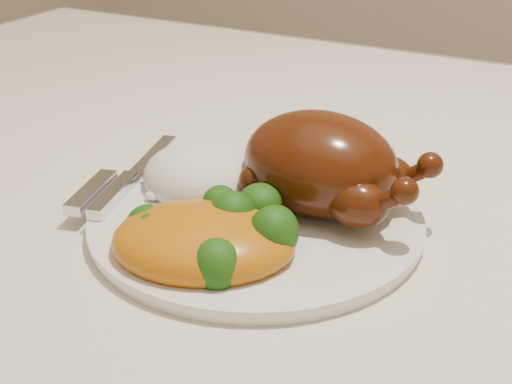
% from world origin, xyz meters
% --- Properties ---
extents(dining_table, '(1.60, 0.90, 0.76)m').
position_xyz_m(dining_table, '(0.00, 0.00, 0.67)').
color(dining_table, brown).
rests_on(dining_table, floor).
extents(tablecloth, '(1.73, 1.03, 0.18)m').
position_xyz_m(tablecloth, '(0.00, 0.00, 0.74)').
color(tablecloth, silver).
rests_on(tablecloth, dining_table).
extents(dinner_plate, '(0.30, 0.30, 0.01)m').
position_xyz_m(dinner_plate, '(-0.15, -0.06, 0.77)').
color(dinner_plate, white).
rests_on(dinner_plate, tablecloth).
extents(roast_chicken, '(0.16, 0.11, 0.08)m').
position_xyz_m(roast_chicken, '(-0.11, -0.03, 0.82)').
color(roast_chicken, '#4D1C08').
rests_on(roast_chicken, dinner_plate).
extents(rice_mound, '(0.11, 0.10, 0.06)m').
position_xyz_m(rice_mound, '(-0.21, -0.04, 0.79)').
color(rice_mound, silver).
rests_on(rice_mound, dinner_plate).
extents(mac_and_cheese, '(0.16, 0.14, 0.05)m').
position_xyz_m(mac_and_cheese, '(-0.15, -0.12, 0.79)').
color(mac_and_cheese, '#BB740B').
rests_on(mac_and_cheese, dinner_plate).
extents(cutlery, '(0.05, 0.17, 0.01)m').
position_xyz_m(cutlery, '(-0.28, -0.07, 0.78)').
color(cutlery, silver).
rests_on(cutlery, dinner_plate).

